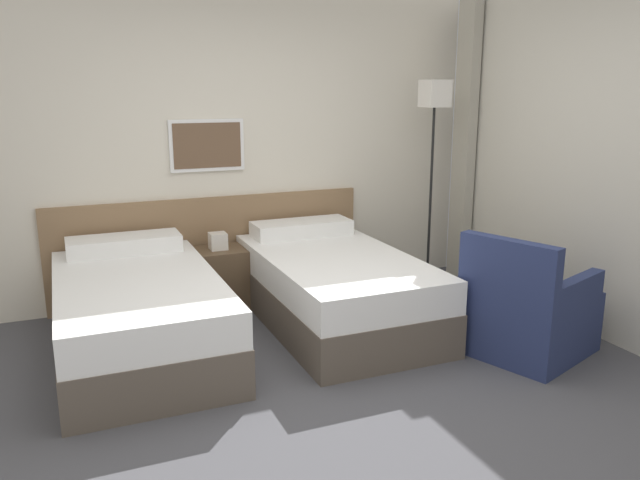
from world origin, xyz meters
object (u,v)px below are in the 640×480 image
(nightstand, at_px, (219,277))
(floor_lamp, at_px, (434,118))
(bed_near_door, at_px, (139,313))
(armchair, at_px, (528,314))
(bed_near_window, at_px, (335,288))

(nightstand, height_order, floor_lamp, floor_lamp)
(bed_near_door, relative_size, nightstand, 3.01)
(bed_near_door, height_order, armchair, armchair)
(bed_near_window, bearing_deg, floor_lamp, 21.46)
(floor_lamp, relative_size, armchair, 1.93)
(bed_near_window, bearing_deg, armchair, -46.67)
(bed_near_door, distance_m, nightstand, 1.05)
(bed_near_window, relative_size, armchair, 1.99)
(bed_near_window, height_order, floor_lamp, floor_lamp)
(bed_near_door, height_order, floor_lamp, floor_lamp)
(bed_near_door, xyz_separation_m, nightstand, (0.76, 0.73, -0.03))
(nightstand, bearing_deg, floor_lamp, -8.07)
(bed_near_door, bearing_deg, armchair, -22.96)
(bed_near_window, height_order, nightstand, bed_near_window)
(bed_near_door, relative_size, floor_lamp, 1.03)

